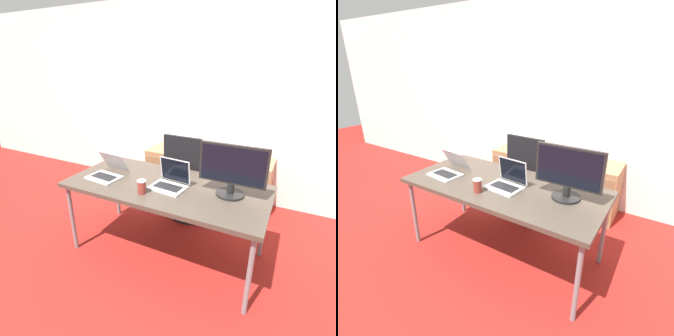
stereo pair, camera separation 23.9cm
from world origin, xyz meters
TOP-DOWN VIEW (x-y plane):
  - ground_plane at (0.00, 0.00)m, footprint 14.00×14.00m
  - wall_back at (0.00, 1.49)m, footprint 10.00×0.05m
  - desk at (0.00, 0.00)m, footprint 1.85×0.86m
  - office_chair at (-0.07, 0.72)m, footprint 0.56×0.57m
  - cabinet_left at (-0.56, 1.21)m, footprint 0.52×0.49m
  - cabinet_right at (0.56, 1.21)m, footprint 0.52×0.49m
  - laptop_left at (0.06, -0.02)m, footprint 0.33×0.29m
  - laptop_right at (-0.60, -0.09)m, footprint 0.33×0.37m
  - monitor at (0.58, 0.07)m, footprint 0.56×0.24m
  - coffee_cup_white at (-0.11, 0.21)m, footprint 0.08×0.08m
  - coffee_cup_brown at (-0.11, -0.24)m, footprint 0.08×0.08m

SIDE VIEW (x-z plane):
  - ground_plane at x=0.00m, z-range 0.00..0.00m
  - cabinet_left at x=-0.56m, z-range 0.00..0.68m
  - cabinet_right at x=0.56m, z-range 0.00..0.68m
  - office_chair at x=-0.07m, z-range -0.14..0.94m
  - desk at x=0.00m, z-range 0.33..1.08m
  - coffee_cup_white at x=-0.11m, z-range 0.75..0.84m
  - laptop_right at x=-0.60m, z-range 0.69..0.91m
  - laptop_left at x=0.06m, z-range 0.68..0.93m
  - coffee_cup_brown at x=-0.11m, z-range 0.75..0.87m
  - monitor at x=0.58m, z-range 0.76..1.20m
  - wall_back at x=0.00m, z-range 0.00..2.60m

